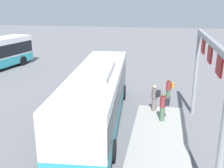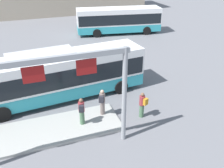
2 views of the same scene
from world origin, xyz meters
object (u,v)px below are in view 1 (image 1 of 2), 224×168
object	(u,v)px
person_boarding	(169,89)
person_waiting_mid	(163,106)
bus_main	(97,93)
person_waiting_near	(155,97)

from	to	relation	value
person_boarding	person_waiting_mid	distance (m)	3.64
bus_main	person_waiting_mid	distance (m)	3.78
person_waiting_mid	bus_main	bearing A→B (deg)	25.09
person_waiting_mid	person_boarding	bearing A→B (deg)	-81.35
bus_main	person_waiting_near	bearing A→B (deg)	-61.05
bus_main	person_waiting_near	distance (m)	3.82
person_boarding	person_waiting_mid	size ratio (longest dim) A/B	1.00
person_boarding	person_waiting_mid	bearing A→B (deg)	61.33
person_waiting_near	person_waiting_mid	bearing A→B (deg)	140.79
person_waiting_near	person_waiting_mid	xyz separation A→B (m)	(-1.39, -0.53, 0.00)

